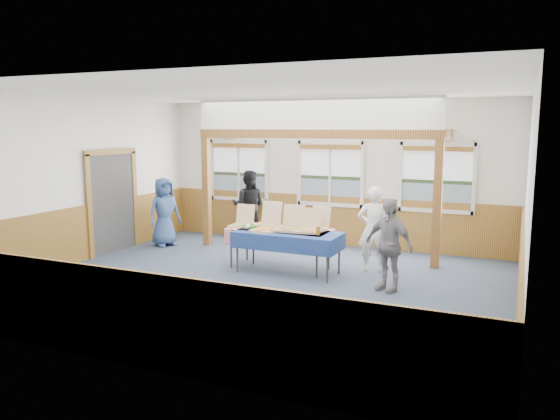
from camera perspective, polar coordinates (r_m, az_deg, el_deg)
The scene contains 31 objects.
floor at distance 9.34m, azimuth -1.80°, elevation -7.70°, with size 8.00×8.00×0.00m, color #2B3546.
ceiling at distance 8.97m, azimuth -1.90°, elevation 12.30°, with size 8.00×8.00×0.00m, color white.
wall_back at distance 12.24m, azimuth 5.34°, elevation 3.81°, with size 8.00×8.00×0.00m, color silver.
wall_front at distance 6.09m, azimuth -16.38°, elevation -1.45°, with size 8.00×8.00×0.00m, color silver.
wall_left at distance 11.34m, azimuth -20.38°, elevation 2.92°, with size 8.00×8.00×0.00m, color silver.
wall_right at distance 8.12m, azimuth 24.45°, elevation 0.59°, with size 8.00×8.00×0.00m, color silver.
wainscot_back at distance 12.35m, azimuth 5.23°, elevation -1.05°, with size 7.98×0.05×1.10m, color brown.
wainscot_front at distance 6.38m, azimuth -15.82°, elevation -10.74°, with size 7.98×0.05×1.10m, color brown.
wainscot_left at distance 11.47m, azimuth -20.01°, elevation -2.31°, with size 0.05×6.98×1.10m, color brown.
wainscot_right at distance 8.32m, azimuth 23.82°, elevation -6.58°, with size 0.05×6.98×1.10m, color brown.
cased_opening at distance 12.03m, azimuth -17.12°, elevation 0.74°, with size 0.06×1.30×2.10m, color #343434.
window_left at distance 13.12m, azimuth -4.31°, elevation 4.50°, with size 1.56×0.10×1.46m.
window_mid at distance 12.20m, azimuth 5.28°, elevation 4.17°, with size 1.56×0.10×1.46m.
window_right at distance 11.66m, azimuth 16.05°, elevation 3.66°, with size 1.56×0.10×1.46m.
post_left at distance 12.26m, azimuth -7.67°, elevation 1.90°, with size 0.15×0.15×2.40m, color #562F13.
post_right at distance 10.55m, azimuth 16.12°, elevation 0.54°, with size 0.15×0.15×2.40m, color #562F13.
cross_beam at distance 11.07m, azimuth 3.38°, elevation 7.93°, with size 5.15×0.18×0.18m, color #562F13.
table_left at distance 9.83m, azimuth 0.84°, elevation -2.64°, with size 2.08×1.53×0.76m.
table_right at distance 10.14m, azimuth -0.03°, elevation -2.29°, with size 2.01×1.18×0.76m.
pizza_box_a at distance 9.88m, azimuth -1.52°, elevation -1.87°, with size 0.46×0.54×0.45m.
pizza_box_b at distance 9.83m, azimuth 3.04°, elevation -1.94°, with size 0.46×0.53×0.41m.
pizza_box_c at distance 10.36m, azimuth -4.05°, elevation -1.41°, with size 0.39×0.47×0.41m.
pizza_box_d at distance 10.43m, azimuth -1.35°, elevation -1.30°, with size 0.42×0.51×0.45m.
pizza_box_e at distance 9.95m, azimuth 1.09°, elevation -1.79°, with size 0.45×0.53×0.45m.
pizza_box_f at distance 10.00m, azimuth 3.74°, elevation -1.76°, with size 0.47×0.54×0.42m.
veggie_tray at distance 10.13m, azimuth -3.07°, elevation -1.82°, with size 0.38×0.38×0.09m.
drink_glass at distance 9.57m, azimuth 4.01°, elevation -2.17°, with size 0.07×0.07×0.15m, color #A0661A.
woman_white at distance 10.07m, azimuth 9.74°, elevation -1.99°, with size 0.58×0.38×1.58m, color white.
woman_black at distance 12.69m, azimuth -3.29°, elevation 0.47°, with size 0.80×0.62×1.64m, color black.
man_blue at distance 12.38m, azimuth -11.99°, elevation -0.18°, with size 0.75×0.49×1.53m, color #334E80.
person_grey at distance 8.97m, azimuth 11.27°, elevation -3.57°, with size 0.89×0.37×1.51m, color gray.
Camera 1 is at (3.92, -8.05, 2.64)m, focal length 35.00 mm.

